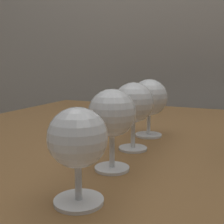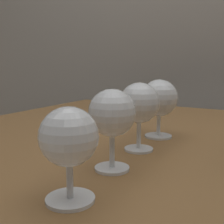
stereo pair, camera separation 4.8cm
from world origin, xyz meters
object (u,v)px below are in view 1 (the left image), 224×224
Objects in this scene: wine_glass_amber at (133,104)px; wine_glass_chardonnay at (112,115)px; wine_glass_merlot at (78,140)px; wine_glass_white at (149,98)px.

wine_glass_chardonnay is at bearing -86.20° from wine_glass_amber.
wine_glass_merlot is 0.90× the size of wine_glass_amber.
wine_glass_white is (-0.02, 0.37, 0.01)m from wine_glass_merlot.
wine_glass_merlot is 0.37m from wine_glass_white.
wine_glass_amber is 1.00× the size of wine_glass_white.
wine_glass_white is (-0.01, 0.24, -0.00)m from wine_glass_chardonnay.
wine_glass_amber reaches higher than wine_glass_chardonnay.
wine_glass_merlot is 0.91× the size of wine_glass_chardonnay.
wine_glass_merlot is at bearing -85.87° from wine_glass_amber.
wine_glass_amber reaches higher than wine_glass_merlot.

